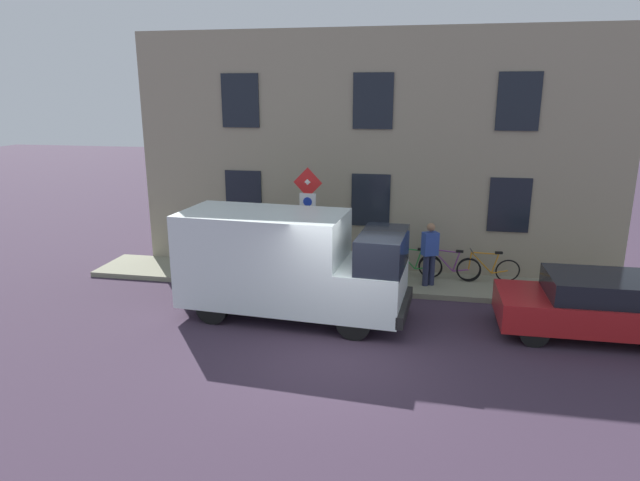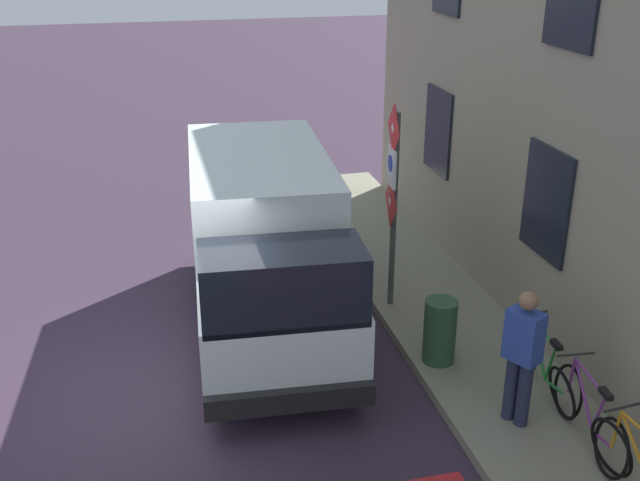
{
  "view_description": "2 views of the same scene",
  "coord_description": "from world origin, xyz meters",
  "views": [
    {
      "loc": [
        -10.39,
        -1.5,
        5.18
      ],
      "look_at": [
        3.2,
        1.11,
        1.45
      ],
      "focal_mm": 30.97,
      "sensor_mm": 36.0,
      "label": 1
    },
    {
      "loc": [
        -0.01,
        -8.32,
        5.63
      ],
      "look_at": [
        2.37,
        1.43,
        1.34
      ],
      "focal_mm": 41.95,
      "sensor_mm": 36.0,
      "label": 2
    }
  ],
  "objects": [
    {
      "name": "pedestrian",
      "position": [
        3.99,
        -1.71,
        1.07
      ],
      "size": [
        0.42,
        0.47,
        1.72
      ],
      "rotation": [
        0.0,
        0.0,
        3.62
      ],
      "color": "#262B47",
      "rests_on": "sidewalk_slab"
    },
    {
      "name": "sidewalk_slab",
      "position": [
        4.2,
        0.0,
        0.07
      ],
      "size": [
        1.88,
        15.8,
        0.14
      ],
      "primitive_type": "cube",
      "color": "gray",
      "rests_on": "ground_plane"
    },
    {
      "name": "building_facade",
      "position": [
        5.48,
        0.0,
        3.44
      ],
      "size": [
        0.75,
        13.8,
        6.87
      ],
      "color": "gray",
      "rests_on": "ground_plane"
    },
    {
      "name": "ground_plane",
      "position": [
        0.0,
        0.0,
        0.0
      ],
      "size": [
        80.0,
        80.0,
        0.0
      ],
      "primitive_type": "plane",
      "color": "#37293A"
    },
    {
      "name": "sign_post_stacked",
      "position": [
        3.46,
        1.48,
        2.1
      ],
      "size": [
        0.17,
        0.56,
        3.05
      ],
      "color": "#474C47",
      "rests_on": "sidewalk_slab"
    },
    {
      "name": "delivery_van",
      "position": [
        1.57,
        1.55,
        1.33
      ],
      "size": [
        2.37,
        5.46,
        2.5
      ],
      "rotation": [
        0.0,
        0.0,
        4.64
      ],
      "color": "white",
      "rests_on": "ground_plane"
    },
    {
      "name": "bicycle_green",
      "position": [
        4.59,
        -1.24,
        0.51
      ],
      "size": [
        0.46,
        1.72,
        0.89
      ],
      "rotation": [
        0.0,
        0.0,
        1.5
      ],
      "color": "black",
      "rests_on": "sidewalk_slab"
    },
    {
      "name": "litter_bin",
      "position": [
        3.61,
        -0.24,
        0.59
      ],
      "size": [
        0.44,
        0.44,
        0.9
      ],
      "primitive_type": "cylinder",
      "color": "#2D5133",
      "rests_on": "sidewalk_slab"
    },
    {
      "name": "bicycle_purple",
      "position": [
        4.59,
        -2.27,
        0.51
      ],
      "size": [
        0.46,
        1.71,
        0.89
      ],
      "rotation": [
        0.0,
        0.0,
        1.47
      ],
      "color": "black",
      "rests_on": "sidewalk_slab"
    }
  ]
}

